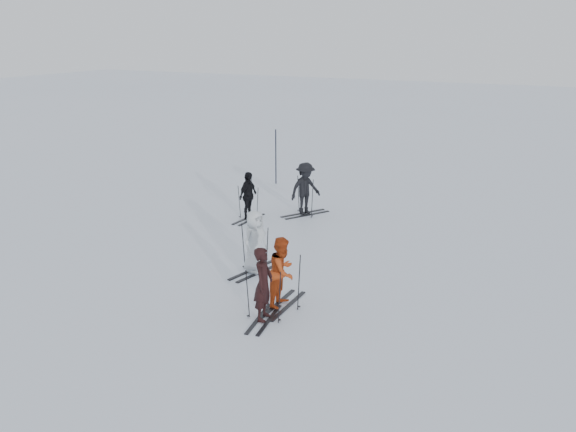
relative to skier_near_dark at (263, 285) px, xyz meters
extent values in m
plane|color=silver|center=(-1.60, 3.36, -0.82)|extent=(120.00, 120.00, 0.00)
imported|color=black|center=(0.00, 0.00, 0.00)|extent=(0.49, 0.66, 1.64)
imported|color=#AA3A13|center=(0.03, 0.85, -0.01)|extent=(0.64, 0.81, 1.62)
imported|color=silver|center=(-1.57, 2.41, -0.01)|extent=(0.66, 0.88, 1.63)
imported|color=black|center=(-4.11, 6.42, -0.03)|extent=(0.43, 0.94, 1.58)
imported|color=black|center=(-2.68, 7.79, 0.07)|extent=(1.14, 1.32, 1.77)
cylinder|color=black|center=(-5.66, 11.31, 0.29)|extent=(0.06, 0.06, 2.22)
camera|label=1|loc=(6.23, -11.18, 5.34)|focal=40.00mm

